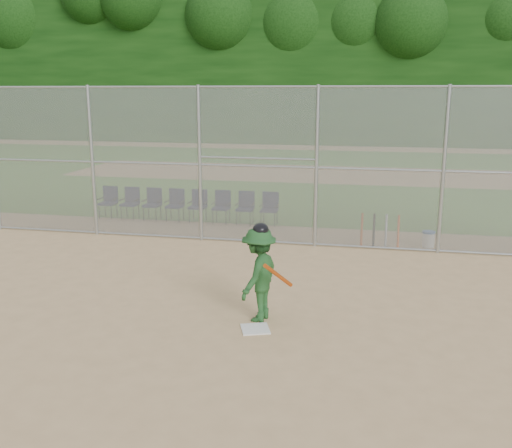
% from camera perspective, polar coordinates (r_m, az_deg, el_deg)
% --- Properties ---
extents(ground, '(100.00, 100.00, 0.00)m').
position_cam_1_polar(ground, '(10.07, -2.95, -9.30)').
color(ground, tan).
rests_on(ground, ground).
extents(grass_strip, '(100.00, 100.00, 0.00)m').
position_cam_1_polar(grass_strip, '(27.37, 6.69, 5.00)').
color(grass_strip, '#33671E').
rests_on(grass_strip, ground).
extents(dirt_patch_far, '(24.00, 24.00, 0.00)m').
position_cam_1_polar(dirt_patch_far, '(27.37, 6.69, 5.01)').
color(dirt_patch_far, tan).
rests_on(dirt_patch_far, ground).
extents(backstop_fence, '(16.09, 0.09, 4.00)m').
position_cam_1_polar(backstop_fence, '(14.31, 2.06, 6.02)').
color(backstop_fence, gray).
rests_on(backstop_fence, ground).
extents(treeline, '(81.00, 60.00, 11.00)m').
position_cam_1_polar(treeline, '(29.14, 7.36, 16.31)').
color(treeline, black).
rests_on(treeline, ground).
extents(home_plate, '(0.58, 0.58, 0.02)m').
position_cam_1_polar(home_plate, '(9.57, -0.07, -10.45)').
color(home_plate, silver).
rests_on(home_plate, ground).
extents(batter_at_plate, '(1.02, 1.32, 1.71)m').
position_cam_1_polar(batter_at_plate, '(9.69, 0.30, -4.98)').
color(batter_at_plate, '#1D4A20').
rests_on(batter_at_plate, ground).
extents(water_cooler, '(0.32, 0.32, 0.41)m').
position_cam_1_polar(water_cooler, '(15.02, 16.85, -1.44)').
color(water_cooler, white).
rests_on(water_cooler, ground).
extents(spare_bats, '(0.96, 0.34, 0.84)m').
position_cam_1_polar(spare_bats, '(14.66, 12.28, -0.67)').
color(spare_bats, '#D84C14').
rests_on(spare_bats, ground).
extents(chair_0, '(0.54, 0.52, 0.96)m').
position_cam_1_polar(chair_0, '(18.22, -14.61, 2.09)').
color(chair_0, '#0F1637').
rests_on(chair_0, ground).
extents(chair_1, '(0.54, 0.52, 0.96)m').
position_cam_1_polar(chair_1, '(17.91, -12.52, 2.01)').
color(chair_1, '#0F1637').
rests_on(chair_1, ground).
extents(chair_2, '(0.54, 0.52, 0.96)m').
position_cam_1_polar(chair_2, '(17.63, -10.37, 1.94)').
color(chair_2, '#0F1637').
rests_on(chair_2, ground).
extents(chair_3, '(0.54, 0.52, 0.96)m').
position_cam_1_polar(chair_3, '(17.37, -8.15, 1.85)').
color(chair_3, '#0F1637').
rests_on(chair_3, ground).
extents(chair_4, '(0.54, 0.52, 0.96)m').
position_cam_1_polar(chair_4, '(17.14, -5.86, 1.76)').
color(chair_4, '#0F1637').
rests_on(chair_4, ground).
extents(chair_5, '(0.54, 0.52, 0.96)m').
position_cam_1_polar(chair_5, '(16.93, -3.52, 1.67)').
color(chair_5, '#0F1637').
rests_on(chair_5, ground).
extents(chair_6, '(0.54, 0.52, 0.96)m').
position_cam_1_polar(chair_6, '(16.76, -1.12, 1.57)').
color(chair_6, '#0F1637').
rests_on(chair_6, ground).
extents(chair_7, '(0.54, 0.52, 0.96)m').
position_cam_1_polar(chair_7, '(16.61, 1.32, 1.47)').
color(chair_7, '#0F1637').
rests_on(chair_7, ground).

